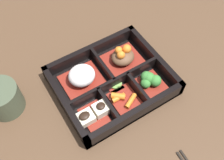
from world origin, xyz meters
name	(u,v)px	position (x,y,z in m)	size (l,w,h in m)	color
ground_plane	(112,85)	(0.00, 0.00, 0.00)	(3.00, 3.00, 0.00)	#4C3523
bento_base	(112,84)	(0.00, 0.00, 0.01)	(0.28, 0.23, 0.01)	black
bento_rim	(113,82)	(0.00, 0.00, 0.02)	(0.28, 0.23, 0.05)	black
bowl_rice	(82,77)	(-0.06, 0.04, 0.03)	(0.10, 0.09, 0.05)	maroon
bowl_stew	(123,57)	(0.06, 0.05, 0.03)	(0.10, 0.09, 0.05)	maroon
bowl_tofu	(93,114)	(-0.09, -0.06, 0.02)	(0.08, 0.07, 0.04)	maroon
bowl_carrots	(122,99)	(-0.01, -0.06, 0.02)	(0.07, 0.07, 0.02)	maroon
bowl_greens	(149,80)	(0.08, -0.05, 0.03)	(0.07, 0.07, 0.04)	maroon
bowl_pickles	(115,85)	(0.00, -0.01, 0.02)	(0.04, 0.04, 0.01)	maroon
tea_cup	(2,98)	(-0.25, 0.09, 0.04)	(0.09, 0.09, 0.07)	#424C38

